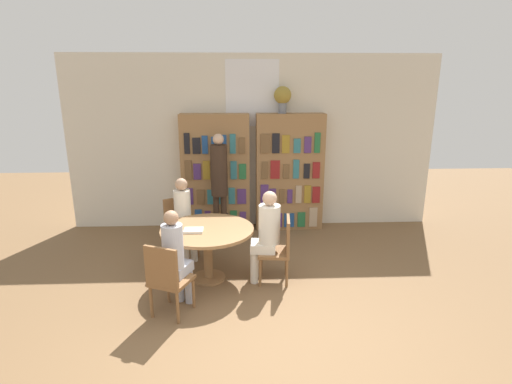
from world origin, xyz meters
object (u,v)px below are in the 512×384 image
object	(u,v)px
chair_near_camera	(167,277)
chair_far_side	(280,247)
bookshelf_right	(289,172)
reading_table	(207,237)
seated_reader_right	(266,231)
librarian_standing	(219,177)
flower_vase	(283,97)
seated_reader_back	(176,255)
chair_left_side	(180,224)
seated_reader_left	(184,215)
bookshelf_left	(216,173)

from	to	relation	value
chair_near_camera	chair_far_side	bearing A→B (deg)	54.00
bookshelf_right	chair_near_camera	distance (m)	3.29
bookshelf_right	reading_table	size ratio (longest dim) A/B	1.68
reading_table	seated_reader_right	world-z (taller)	seated_reader_right
bookshelf_right	librarian_standing	distance (m)	1.30
flower_vase	seated_reader_back	bearing A→B (deg)	-119.32
bookshelf_right	chair_left_side	xyz separation A→B (m)	(-1.78, -1.10, -0.53)
reading_table	seated_reader_back	size ratio (longest dim) A/B	1.00
chair_left_side	seated_reader_left	bearing A→B (deg)	90.00
bookshelf_right	librarian_standing	world-z (taller)	bookshelf_right
librarian_standing	seated_reader_back	bearing A→B (deg)	-100.97
reading_table	librarian_standing	world-z (taller)	librarian_standing
bookshelf_left	seated_reader_right	distance (m)	2.14
bookshelf_right	seated_reader_left	world-z (taller)	bookshelf_right
bookshelf_left	chair_left_side	size ratio (longest dim) A/B	2.33
seated_reader_left	seated_reader_back	xyz separation A→B (m)	(0.08, -1.35, -0.01)
chair_far_side	seated_reader_right	distance (m)	0.28
bookshelf_right	reading_table	world-z (taller)	bookshelf_right
bookshelf_right	flower_vase	bearing A→B (deg)	178.18
chair_left_side	bookshelf_right	bearing A→B (deg)	-178.66
seated_reader_right	seated_reader_left	bearing A→B (deg)	63.13
bookshelf_left	seated_reader_back	size ratio (longest dim) A/B	1.68
chair_near_camera	librarian_standing	size ratio (longest dim) A/B	0.50
bookshelf_left	seated_reader_back	xyz separation A→B (m)	(-0.32, -2.60, -0.34)
bookshelf_left	reading_table	bearing A→B (deg)	-90.54
chair_left_side	librarian_standing	distance (m)	1.01
seated_reader_back	reading_table	bearing A→B (deg)	90.00
chair_left_side	seated_reader_right	xyz separation A→B (m)	(1.24, -0.89, 0.22)
seated_reader_back	seated_reader_right	bearing A→B (deg)	53.77
bookshelf_left	chair_near_camera	bearing A→B (deg)	-98.15
seated_reader_right	flower_vase	bearing A→B (deg)	-5.62
chair_near_camera	chair_left_side	world-z (taller)	same
reading_table	chair_far_side	distance (m)	0.95
seated_reader_left	seated_reader_right	bearing A→B (deg)	117.13
chair_far_side	bookshelf_left	bearing A→B (deg)	30.36
librarian_standing	chair_near_camera	bearing A→B (deg)	-101.98
librarian_standing	chair_left_side	bearing A→B (deg)	-134.21
flower_vase	seated_reader_left	bearing A→B (deg)	-140.78
reading_table	chair_near_camera	distance (m)	0.95
chair_far_side	seated_reader_left	xyz separation A→B (m)	(-1.32, 0.75, 0.20)
flower_vase	librarian_standing	bearing A→B (deg)	-154.44
bookshelf_left	reading_table	world-z (taller)	bookshelf_left
bookshelf_left	reading_table	xyz separation A→B (m)	(-0.02, -1.91, -0.41)
chair_near_camera	chair_far_side	world-z (taller)	same
reading_table	chair_left_side	distance (m)	0.95
chair_far_side	librarian_standing	world-z (taller)	librarian_standing
seated_reader_left	flower_vase	bearing A→B (deg)	-171.08
seated_reader_left	seated_reader_right	distance (m)	1.36
seated_reader_right	librarian_standing	size ratio (longest dim) A/B	0.70
flower_vase	reading_table	size ratio (longest dim) A/B	0.37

